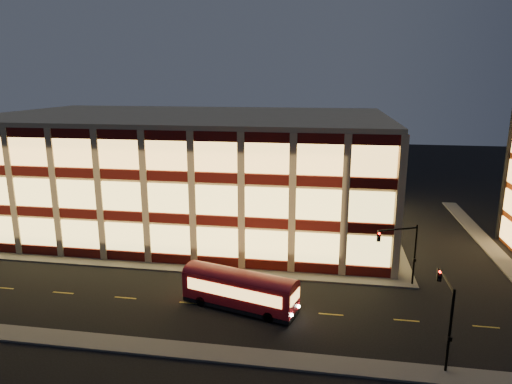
# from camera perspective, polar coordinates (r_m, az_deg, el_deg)

# --- Properties ---
(ground) EXTENTS (200.00, 200.00, 0.00)m
(ground) POSITION_cam_1_polar(r_m,az_deg,el_deg) (47.30, -10.67, -9.80)
(ground) COLOR black
(ground) RESTS_ON ground
(sidewalk_office_south) EXTENTS (54.00, 2.00, 0.15)m
(sidewalk_office_south) POSITION_cam_1_polar(r_m,az_deg,el_deg) (49.18, -13.61, -8.91)
(sidewalk_office_south) COLOR #514F4C
(sidewalk_office_south) RESTS_ON ground
(sidewalk_office_east) EXTENTS (2.00, 30.00, 0.15)m
(sidewalk_office_east) POSITION_cam_1_polar(r_m,az_deg,el_deg) (61.00, 16.06, -4.55)
(sidewalk_office_east) COLOR #514F4C
(sidewalk_office_east) RESTS_ON ground
(sidewalk_tower_west) EXTENTS (2.00, 30.00, 0.15)m
(sidewalk_tower_west) POSITION_cam_1_polar(r_m,az_deg,el_deg) (63.31, 26.02, -4.77)
(sidewalk_tower_west) COLOR #514F4C
(sidewalk_tower_west) RESTS_ON ground
(sidewalk_near) EXTENTS (100.00, 2.00, 0.15)m
(sidewalk_near) POSITION_cam_1_polar(r_m,az_deg,el_deg) (36.73, -17.87, -17.53)
(sidewalk_near) COLOR #514F4C
(sidewalk_near) RESTS_ON ground
(office_building) EXTENTS (50.45, 30.45, 14.50)m
(office_building) POSITION_cam_1_polar(r_m,az_deg,el_deg) (61.43, -8.21, 2.91)
(office_building) COLOR tan
(office_building) RESTS_ON ground
(traffic_signal_far) EXTENTS (3.79, 1.87, 6.00)m
(traffic_signal_far) POSITION_cam_1_polar(r_m,az_deg,el_deg) (43.89, 17.78, -6.37)
(traffic_signal_far) COLOR black
(traffic_signal_far) RESTS_ON ground
(traffic_signal_near) EXTENTS (0.32, 4.45, 6.00)m
(traffic_signal_near) POSITION_cam_1_polar(r_m,az_deg,el_deg) (33.95, 22.67, -12.90)
(traffic_signal_near) COLOR black
(traffic_signal_near) RESTS_ON ground
(trolley_bus) EXTENTS (10.15, 5.09, 3.34)m
(trolley_bus) POSITION_cam_1_polar(r_m,az_deg,el_deg) (39.06, -2.06, -11.86)
(trolley_bus) COLOR maroon
(trolley_bus) RESTS_ON ground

